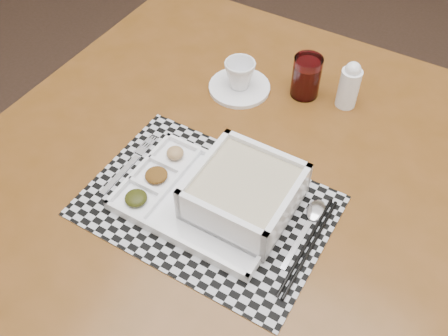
{
  "coord_description": "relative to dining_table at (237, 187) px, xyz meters",
  "views": [
    {
      "loc": [
        0.35,
        -0.97,
        1.62
      ],
      "look_at": [
        0.09,
        -0.4,
        0.89
      ],
      "focal_mm": 40.0,
      "sensor_mm": 36.0,
      "label": 1
    }
  ],
  "objects": [
    {
      "name": "floor",
      "position": [
        -0.08,
        0.31,
        -0.74
      ],
      "size": [
        5.0,
        5.0,
        0.0
      ],
      "primitive_type": "plane",
      "color": "#302218",
      "rests_on": "ground"
    },
    {
      "name": "dining_table",
      "position": [
        0.0,
        0.0,
        0.0
      ],
      "size": [
        1.2,
        1.2,
        0.83
      ],
      "color": "#57320F",
      "rests_on": "ground"
    },
    {
      "name": "placemat",
      "position": [
        -0.01,
        -0.13,
        0.09
      ],
      "size": [
        0.51,
        0.38,
        0.0
      ],
      "primitive_type": "cube",
      "rotation": [
        0.0,
        0.0,
        -0.1
      ],
      "color": "#B0B1B9",
      "rests_on": "dining_table"
    },
    {
      "name": "serving_tray",
      "position": [
        0.04,
        -0.11,
        0.12
      ],
      "size": [
        0.35,
        0.25,
        0.09
      ],
      "color": "white",
      "rests_on": "placemat"
    },
    {
      "name": "fork",
      "position": [
        -0.2,
        -0.1,
        0.09
      ],
      "size": [
        0.03,
        0.19,
        0.0
      ],
      "color": "silver",
      "rests_on": "placemat"
    },
    {
      "name": "spoon",
      "position": [
        0.19,
        -0.07,
        0.09
      ],
      "size": [
        0.04,
        0.18,
        0.01
      ],
      "color": "silver",
      "rests_on": "placemat"
    },
    {
      "name": "chopsticks",
      "position": [
        0.21,
        -0.14,
        0.09
      ],
      "size": [
        0.04,
        0.24,
        0.01
      ],
      "color": "black",
      "rests_on": "placemat"
    },
    {
      "name": "saucer",
      "position": [
        -0.09,
        0.22,
        0.09
      ],
      "size": [
        0.15,
        0.15,
        0.01
      ],
      "primitive_type": "cylinder",
      "color": "white",
      "rests_on": "dining_table"
    },
    {
      "name": "cup",
      "position": [
        -0.09,
        0.22,
        0.13
      ],
      "size": [
        0.1,
        0.1,
        0.07
      ],
      "primitive_type": "imported",
      "rotation": [
        0.0,
        0.0,
        0.39
      ],
      "color": "white",
      "rests_on": "saucer"
    },
    {
      "name": "juice_glass",
      "position": [
        0.06,
        0.27,
        0.13
      ],
      "size": [
        0.07,
        0.07,
        0.1
      ],
      "color": "white",
      "rests_on": "dining_table"
    },
    {
      "name": "creamer_bottle",
      "position": [
        0.16,
        0.28,
        0.14
      ],
      "size": [
        0.05,
        0.05,
        0.12
      ],
      "color": "white",
      "rests_on": "dining_table"
    }
  ]
}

